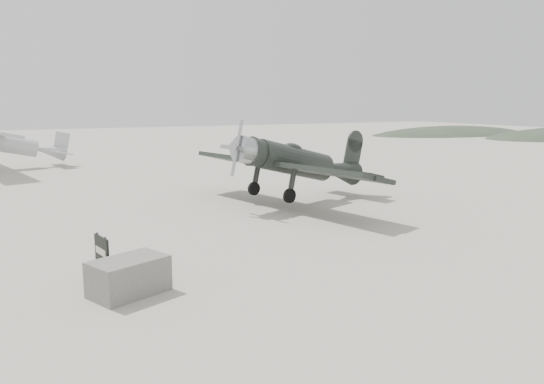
# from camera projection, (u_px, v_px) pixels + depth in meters

# --- Properties ---
(ground) EXTENTS (160.00, 160.00, 0.00)m
(ground) POSITION_uv_depth(u_px,v_px,m) (243.00, 239.00, 17.79)
(ground) COLOR #B0AC9C
(ground) RESTS_ON ground
(hill_northeast) EXTENTS (32.00, 16.00, 5.20)m
(hill_northeast) POSITION_uv_depth(u_px,v_px,m) (452.00, 134.00, 75.19)
(hill_northeast) COLOR #303C2C
(hill_northeast) RESTS_ON ground
(lowwing_monoplane) EXTENTS (7.86, 10.88, 3.50)m
(lowwing_monoplane) POSITION_uv_depth(u_px,v_px,m) (299.00, 163.00, 23.82)
(lowwing_monoplane) COLOR black
(lowwing_monoplane) RESTS_ON ground
(equipment_block) EXTENTS (2.03, 1.67, 0.87)m
(equipment_block) POSITION_uv_depth(u_px,v_px,m) (129.00, 276.00, 12.67)
(equipment_block) COLOR #615E5A
(equipment_block) RESTS_ON ground
(sign_board) EXTENTS (0.22, 0.86, 1.25)m
(sign_board) POSITION_uv_depth(u_px,v_px,m) (102.00, 254.00, 13.44)
(sign_board) COLOR #333333
(sign_board) RESTS_ON ground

